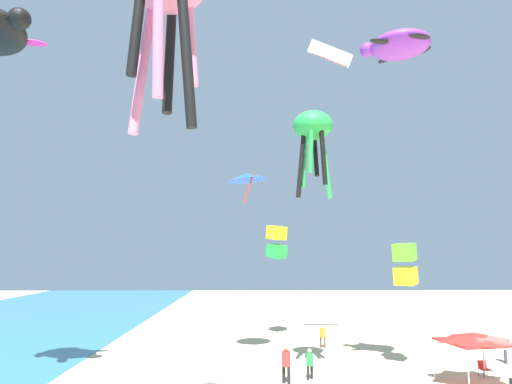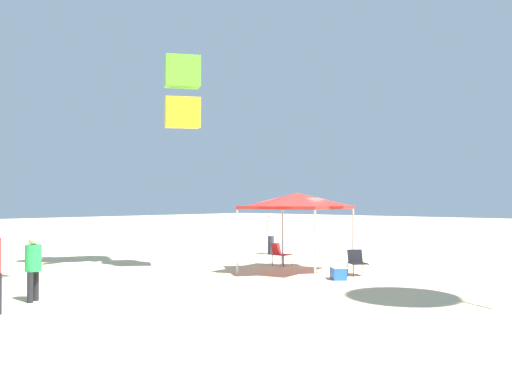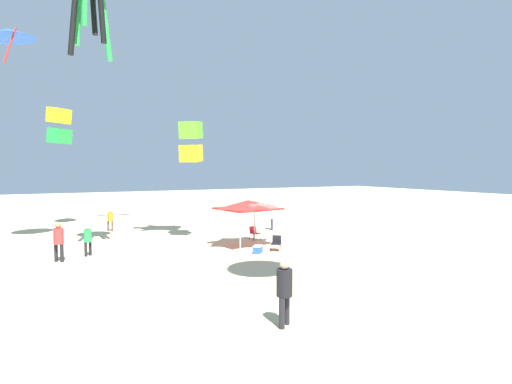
# 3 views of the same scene
# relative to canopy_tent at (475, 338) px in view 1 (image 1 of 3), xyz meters

# --- Properties ---
(canopy_tent) EXTENTS (3.35, 3.56, 2.67)m
(canopy_tent) POSITION_rel_canopy_tent_xyz_m (0.00, 0.00, 0.00)
(canopy_tent) COLOR #B7B7BC
(canopy_tent) RESTS_ON ground
(folding_chair_right_of_tent) EXTENTS (0.65, 0.57, 0.82)m
(folding_chair_right_of_tent) POSITION_rel_canopy_tent_xyz_m (1.87, -1.34, -1.91)
(folding_chair_right_of_tent) COLOR black
(folding_chair_right_of_tent) RESTS_ON ground
(person_beachcomber) EXTENTS (0.46, 0.44, 1.84)m
(person_beachcomber) POSITION_rel_canopy_tent_xyz_m (4.81, -4.24, -1.31)
(person_beachcomber) COLOR #33384C
(person_beachcomber) RESTS_ON ground
(person_near_umbrella) EXTENTS (0.45, 0.45, 1.91)m
(person_near_umbrella) POSITION_rel_canopy_tent_xyz_m (0.67, 9.68, -1.27)
(person_near_umbrella) COLOR black
(person_near_umbrella) RESTS_ON ground
(person_far_stroller) EXTENTS (0.38, 0.41, 1.60)m
(person_far_stroller) POSITION_rel_canopy_tent_xyz_m (9.48, 6.32, -1.45)
(person_far_stroller) COLOR brown
(person_far_stroller) RESTS_ON ground
(person_watching_sky) EXTENTS (0.38, 0.38, 1.60)m
(person_watching_sky) POSITION_rel_canopy_tent_xyz_m (1.44, 8.35, -1.45)
(person_watching_sky) COLOR black
(person_watching_sky) RESTS_ON ground
(kite_turtle_purple) EXTENTS (3.88, 3.96, 1.46)m
(kite_turtle_purple) POSITION_rel_canopy_tent_xyz_m (-1.05, 3.60, 15.41)
(kite_turtle_purple) COLOR purple
(kite_box_lime) EXTENTS (1.66, 1.64, 2.51)m
(kite_box_lime) POSITION_rel_canopy_tent_xyz_m (3.10, 2.33, 3.70)
(kite_box_lime) COLOR #66D82D
(kite_parafoil_white) EXTENTS (0.62, 3.39, 2.04)m
(kite_parafoil_white) POSITION_rel_canopy_tent_xyz_m (7.26, 5.69, 18.92)
(kite_parafoil_white) COLOR white
(kite_octopus_green) EXTENTS (2.21, 2.21, 4.90)m
(kite_octopus_green) POSITION_rel_canopy_tent_xyz_m (0.49, 8.08, 11.15)
(kite_octopus_green) COLOR green
(kite_delta_blue) EXTENTS (3.04, 3.07, 2.26)m
(kite_delta_blue) POSITION_rel_canopy_tent_xyz_m (5.14, 11.80, 9.31)
(kite_delta_blue) COLOR blue
(kite_box_yellow) EXTENTS (1.84, 1.83, 2.75)m
(kite_box_yellow) POSITION_rel_canopy_tent_xyz_m (13.12, 9.37, 5.28)
(kite_box_yellow) COLOR yellow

